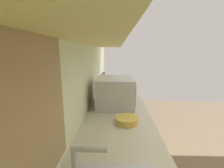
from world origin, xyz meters
TOP-DOWN VIEW (x-y plane):
  - wall_back at (0.00, 1.74)m, footprint 3.83×0.12m
  - window_back_wall at (-1.10, 1.67)m, footprint 0.49×0.02m
  - oven_range at (1.34, 1.37)m, footprint 0.59×0.63m
  - microwave at (0.06, 1.40)m, footprint 0.47×0.41m
  - bowl at (-0.39, 1.29)m, footprint 0.19×0.19m

SIDE VIEW (x-z plane):
  - oven_range at x=1.34m, z-range -0.07..1.01m
  - bowl at x=-0.39m, z-range 0.90..0.96m
  - microwave at x=0.06m, z-range 0.90..1.22m
  - window_back_wall at x=-1.10m, z-range 0.97..1.60m
  - wall_back at x=0.00m, z-range 0.00..2.81m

